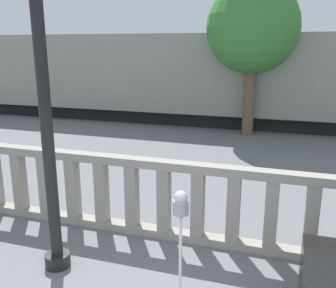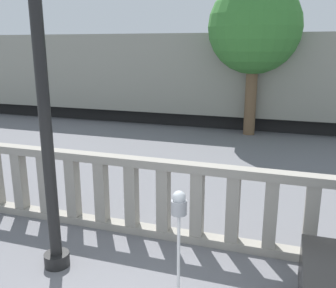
% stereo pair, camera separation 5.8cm
% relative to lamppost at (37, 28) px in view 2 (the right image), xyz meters
% --- Properties ---
extents(balustrade, '(15.93, 0.24, 1.37)m').
position_rel_lamppost_xyz_m(balustrade, '(1.82, 1.33, -2.72)').
color(balustrade, gray).
rests_on(balustrade, ground).
extents(lamppost, '(0.37, 0.37, 6.37)m').
position_rel_lamppost_xyz_m(lamppost, '(0.00, 0.00, 0.00)').
color(lamppost, black).
rests_on(lamppost, ground).
extents(parking_meter, '(0.19, 0.19, 1.53)m').
position_rel_lamppost_xyz_m(parking_meter, '(1.96, -0.22, -2.15)').
color(parking_meter, silver).
rests_on(parking_meter, ground).
extents(train_near, '(26.37, 3.15, 4.26)m').
position_rel_lamppost_xyz_m(train_near, '(-2.90, 11.53, -1.49)').
color(train_near, black).
rests_on(train_near, ground).
extents(tree_left, '(3.24, 3.24, 5.44)m').
position_rel_lamppost_xyz_m(tree_left, '(1.73, 9.65, 0.38)').
color(tree_left, brown).
rests_on(tree_left, ground).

